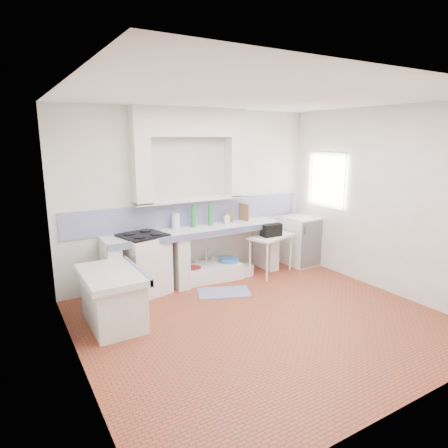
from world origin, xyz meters
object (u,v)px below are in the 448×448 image
sink (212,272)px  side_table (271,254)px  fridge (301,240)px  stove (144,265)px

sink → side_table: side_table is taller
side_table → fridge: fridge is taller
side_table → fridge: bearing=-9.0°
sink → side_table: (1.03, -0.28, 0.23)m
sink → side_table: bearing=-9.7°
sink → fridge: size_ratio=1.06×
stove → sink: size_ratio=0.94×
side_table → fridge: 0.84m
stove → fridge: (3.03, -0.14, 0.00)m
stove → side_table: bearing=-20.7°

